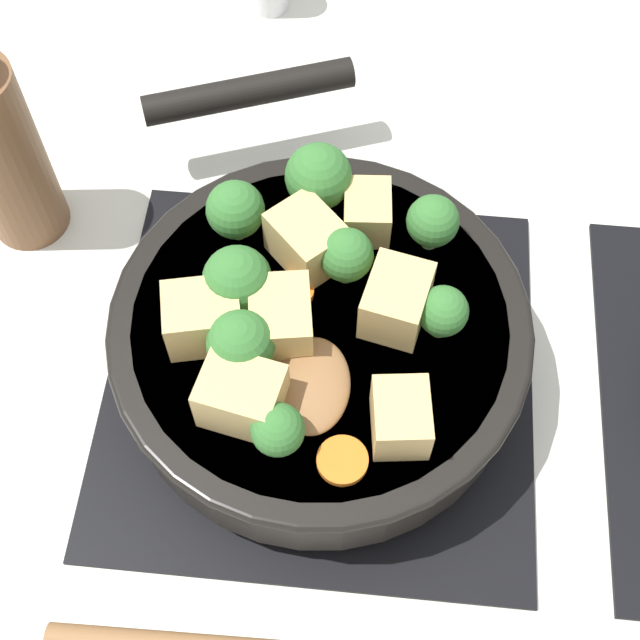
% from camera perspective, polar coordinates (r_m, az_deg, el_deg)
% --- Properties ---
extents(ground_plane, '(2.40, 2.40, 0.00)m').
position_cam_1_polar(ground_plane, '(0.66, -0.00, -3.56)').
color(ground_plane, silver).
extents(front_burner_grate, '(0.31, 0.31, 0.03)m').
position_cam_1_polar(front_burner_grate, '(0.65, -0.00, -3.09)').
color(front_burner_grate, black).
rests_on(front_burner_grate, ground_plane).
extents(skillet_pan, '(0.39, 0.30, 0.06)m').
position_cam_1_polar(skillet_pan, '(0.61, -0.06, -0.94)').
color(skillet_pan, black).
rests_on(skillet_pan, front_burner_grate).
extents(wooden_spoon, '(0.21, 0.25, 0.02)m').
position_cam_1_polar(wooden_spoon, '(0.52, -1.22, -13.54)').
color(wooden_spoon, olive).
rests_on(wooden_spoon, skillet_pan).
extents(tofu_cube_center_large, '(0.05, 0.05, 0.04)m').
position_cam_1_polar(tofu_cube_center_large, '(0.57, 4.90, 1.25)').
color(tofu_cube_center_large, '#DBB770').
rests_on(tofu_cube_center_large, skillet_pan).
extents(tofu_cube_near_handle, '(0.05, 0.06, 0.04)m').
position_cam_1_polar(tofu_cube_near_handle, '(0.54, -5.04, -4.87)').
color(tofu_cube_near_handle, '#DBB770').
rests_on(tofu_cube_near_handle, skillet_pan).
extents(tofu_cube_east_chunk, '(0.05, 0.06, 0.04)m').
position_cam_1_polar(tofu_cube_east_chunk, '(0.57, -7.47, 0.13)').
color(tofu_cube_east_chunk, '#DBB770').
rests_on(tofu_cube_east_chunk, skillet_pan).
extents(tofu_cube_west_chunk, '(0.05, 0.04, 0.03)m').
position_cam_1_polar(tofu_cube_west_chunk, '(0.54, 5.19, -6.25)').
color(tofu_cube_west_chunk, '#DBB770').
rests_on(tofu_cube_west_chunk, skillet_pan).
extents(tofu_cube_back_piece, '(0.04, 0.03, 0.03)m').
position_cam_1_polar(tofu_cube_back_piece, '(0.61, 3.03, 6.89)').
color(tofu_cube_back_piece, '#DBB770').
rests_on(tofu_cube_back_piece, skillet_pan).
extents(tofu_cube_front_piece, '(0.06, 0.06, 0.04)m').
position_cam_1_polar(tofu_cube_front_piece, '(0.60, -0.83, 5.16)').
color(tofu_cube_front_piece, '#DBB770').
rests_on(tofu_cube_front_piece, skillet_pan).
extents(tofu_cube_mid_small, '(0.05, 0.05, 0.04)m').
position_cam_1_polar(tofu_cube_mid_small, '(0.56, -2.53, 0.03)').
color(tofu_cube_mid_small, '#DBB770').
rests_on(tofu_cube_mid_small, skillet_pan).
extents(broccoli_floret_near_spoon, '(0.05, 0.05, 0.05)m').
position_cam_1_polar(broccoli_floret_near_spoon, '(0.62, -0.10, 9.15)').
color(broccoli_floret_near_spoon, '#709956').
rests_on(broccoli_floret_near_spoon, skillet_pan).
extents(broccoli_floret_center_top, '(0.04, 0.04, 0.05)m').
position_cam_1_polar(broccoli_floret_center_top, '(0.60, -5.44, 7.01)').
color(broccoli_floret_center_top, '#709956').
rests_on(broccoli_floret_center_top, skillet_pan).
extents(broccoli_floret_east_rim, '(0.03, 0.03, 0.04)m').
position_cam_1_polar(broccoli_floret_east_rim, '(0.56, 7.84, 0.11)').
color(broccoli_floret_east_rim, '#709956').
rests_on(broccoli_floret_east_rim, skillet_pan).
extents(broccoli_floret_west_rim, '(0.03, 0.03, 0.04)m').
position_cam_1_polar(broccoli_floret_west_rim, '(0.53, -2.72, -7.06)').
color(broccoli_floret_west_rim, '#709956').
rests_on(broccoli_floret_west_rim, skillet_pan).
extents(broccoli_floret_north_edge, '(0.04, 0.04, 0.04)m').
position_cam_1_polar(broccoli_floret_north_edge, '(0.58, 1.70, 4.15)').
color(broccoli_floret_north_edge, '#709956').
rests_on(broccoli_floret_north_edge, skillet_pan).
extents(broccoli_floret_south_cluster, '(0.05, 0.05, 0.05)m').
position_cam_1_polar(broccoli_floret_south_cluster, '(0.57, -5.31, 2.54)').
color(broccoli_floret_south_cluster, '#709956').
rests_on(broccoli_floret_south_cluster, skillet_pan).
extents(broccoli_floret_mid_floret, '(0.04, 0.04, 0.04)m').
position_cam_1_polar(broccoli_floret_mid_floret, '(0.60, 7.23, 6.27)').
color(broccoli_floret_mid_floret, '#709956').
rests_on(broccoli_floret_mid_floret, skillet_pan).
extents(broccoli_floret_small_inner, '(0.04, 0.04, 0.05)m').
position_cam_1_polar(broccoli_floret_small_inner, '(0.55, -5.09, -1.56)').
color(broccoli_floret_small_inner, '#709956').
rests_on(broccoli_floret_small_inner, skillet_pan).
extents(carrot_slice_orange_thin, '(0.03, 0.03, 0.01)m').
position_cam_1_polar(carrot_slice_orange_thin, '(0.54, 1.45, -8.98)').
color(carrot_slice_orange_thin, orange).
rests_on(carrot_slice_orange_thin, skillet_pan).
extents(carrot_slice_near_center, '(0.03, 0.03, 0.01)m').
position_cam_1_polar(carrot_slice_near_center, '(0.59, -1.81, 1.89)').
color(carrot_slice_near_center, orange).
rests_on(carrot_slice_near_center, skillet_pan).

